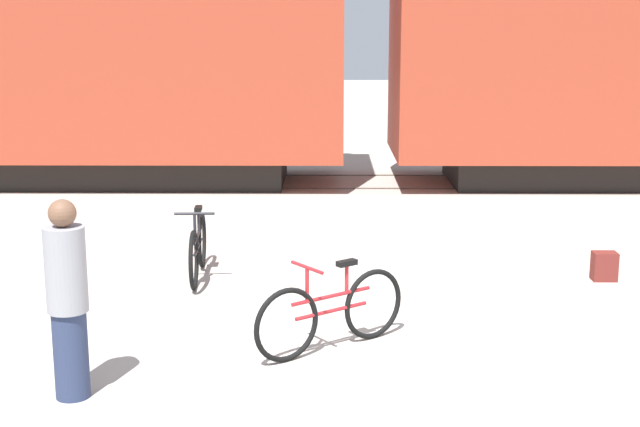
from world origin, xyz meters
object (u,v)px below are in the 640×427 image
person_in_grey (68,300)px  bicycle_maroon (331,312)px  bicycle_black (198,248)px  backpack (604,266)px  freight_train (369,20)px

person_in_grey → bicycle_maroon: bearing=-71.8°
bicycle_black → backpack: bicycle_black is taller
person_in_grey → backpack: size_ratio=4.81×
bicycle_maroon → person_in_grey: size_ratio=0.84×
bicycle_black → backpack: bearing=-0.9°
bicycle_black → person_in_grey: size_ratio=1.01×
bicycle_black → person_in_grey: person_in_grey is taller
person_in_grey → backpack: bearing=-66.7°
freight_train → backpack: freight_train is taller
freight_train → bicycle_black: freight_train is taller
freight_train → bicycle_maroon: bearing=-94.6°
freight_train → backpack: bearing=-69.2°
backpack → bicycle_maroon: bearing=-144.5°
bicycle_black → bicycle_maroon: bearing=-56.5°
person_in_grey → bicycle_black: bearing=-17.8°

